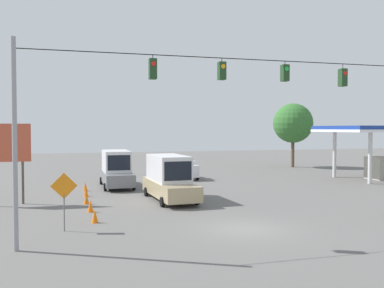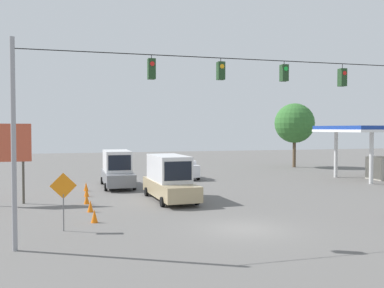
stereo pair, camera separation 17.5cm
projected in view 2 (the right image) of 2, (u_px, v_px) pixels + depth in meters
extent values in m
plane|color=#605E5B|center=(244.00, 229.00, 21.14)|extent=(140.00, 140.00, 0.00)
cylinder|color=#939399|center=(14.00, 145.00, 17.24)|extent=(0.20, 0.20, 8.65)
cylinder|color=black|center=(253.00, 60.00, 19.91)|extent=(20.90, 0.04, 0.04)
cube|color=#1E3D1E|center=(342.00, 77.00, 21.23)|extent=(0.32, 0.36, 0.87)
cylinder|color=black|center=(342.00, 66.00, 21.21)|extent=(0.03, 0.03, 0.24)
cylinder|color=red|center=(345.00, 73.00, 21.04)|extent=(0.20, 0.02, 0.20)
cube|color=#1E3D1E|center=(284.00, 73.00, 20.37)|extent=(0.32, 0.36, 0.79)
cylinder|color=black|center=(284.00, 63.00, 20.35)|extent=(0.03, 0.03, 0.17)
cylinder|color=green|center=(286.00, 69.00, 20.18)|extent=(0.20, 0.02, 0.20)
cube|color=#1E3D1E|center=(221.00, 71.00, 19.50)|extent=(0.32, 0.36, 0.81)
cylinder|color=black|center=(221.00, 60.00, 19.49)|extent=(0.03, 0.03, 0.18)
cylinder|color=orange|center=(222.00, 66.00, 19.32)|extent=(0.20, 0.02, 0.20)
cube|color=#1E3D1E|center=(152.00, 69.00, 18.64)|extent=(0.32, 0.36, 0.89)
cylinder|color=black|center=(151.00, 57.00, 18.63)|extent=(0.03, 0.03, 0.17)
cylinder|color=red|center=(152.00, 64.00, 18.45)|extent=(0.20, 0.02, 0.20)
cube|color=tan|center=(170.00, 188.00, 29.63)|extent=(2.68, 7.21, 1.00)
cube|color=silver|center=(169.00, 168.00, 29.91)|extent=(2.36, 4.65, 1.78)
cube|color=black|center=(178.00, 171.00, 27.75)|extent=(1.85, 0.12, 1.25)
cylinder|color=black|center=(162.00, 202.00, 27.09)|extent=(0.25, 0.65, 0.64)
cylinder|color=black|center=(197.00, 200.00, 27.83)|extent=(0.25, 0.65, 0.64)
cylinder|color=black|center=(147.00, 192.00, 31.46)|extent=(0.25, 0.65, 0.64)
cylinder|color=black|center=(177.00, 190.00, 32.20)|extent=(0.25, 0.65, 0.64)
cube|color=slate|center=(117.00, 177.00, 36.37)|extent=(2.31, 6.69, 1.00)
cube|color=silver|center=(117.00, 161.00, 36.65)|extent=(2.12, 4.29, 1.76)
cube|color=black|center=(120.00, 163.00, 34.58)|extent=(1.83, 0.03, 1.24)
cylinder|color=black|center=(106.00, 187.00, 33.99)|extent=(0.22, 0.64, 0.64)
cylinder|color=black|center=(135.00, 186.00, 34.62)|extent=(0.22, 0.64, 0.64)
cylinder|color=black|center=(102.00, 181.00, 38.17)|extent=(0.22, 0.64, 0.64)
cylinder|color=black|center=(128.00, 180.00, 38.79)|extent=(0.22, 0.64, 0.64)
cube|color=silver|center=(186.00, 170.00, 42.08)|extent=(1.75, 3.94, 1.15)
cube|color=silver|center=(186.00, 162.00, 42.06)|extent=(1.59, 1.74, 0.36)
cube|color=black|center=(184.00, 162.00, 42.89)|extent=(1.37, 0.03, 0.25)
cylinder|color=black|center=(191.00, 174.00, 43.57)|extent=(0.22, 0.64, 0.64)
cylinder|color=black|center=(175.00, 175.00, 43.09)|extent=(0.22, 0.64, 0.64)
cylinder|color=black|center=(198.00, 177.00, 41.12)|extent=(0.22, 0.64, 0.64)
cylinder|color=black|center=(181.00, 177.00, 40.64)|extent=(0.22, 0.64, 0.64)
cone|color=orange|center=(94.00, 216.00, 22.56)|extent=(0.37, 0.37, 0.71)
cone|color=orange|center=(90.00, 206.00, 25.43)|extent=(0.37, 0.37, 0.71)
cone|color=orange|center=(87.00, 199.00, 28.15)|extent=(0.37, 0.37, 0.71)
cone|color=orange|center=(87.00, 192.00, 31.18)|extent=(0.37, 0.37, 0.71)
cone|color=orange|center=(86.00, 187.00, 34.02)|extent=(0.37, 0.37, 0.71)
cylinder|color=silver|center=(336.00, 153.00, 43.41)|extent=(0.36, 0.36, 4.88)
cylinder|color=silver|center=(371.00, 157.00, 38.25)|extent=(0.36, 0.36, 4.88)
cylinder|color=#4C473D|center=(23.00, 183.00, 28.23)|extent=(0.16, 0.16, 2.80)
cube|color=#BF4C33|center=(2.00, 143.00, 27.80)|extent=(3.55, 0.12, 2.50)
cylinder|color=slate|center=(64.00, 213.00, 20.70)|extent=(0.06, 0.06, 1.80)
cube|color=orange|center=(63.00, 186.00, 20.65)|extent=(1.27, 0.04, 1.27)
cylinder|color=brown|center=(294.00, 151.00, 54.83)|extent=(0.42, 0.42, 4.27)
sphere|color=#336B2D|center=(294.00, 123.00, 54.70)|extent=(5.08, 5.08, 5.08)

